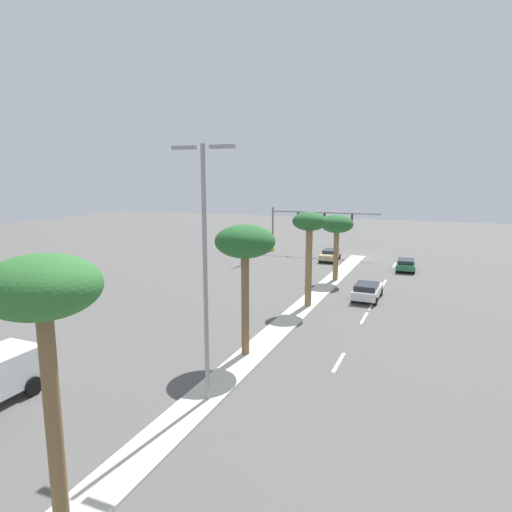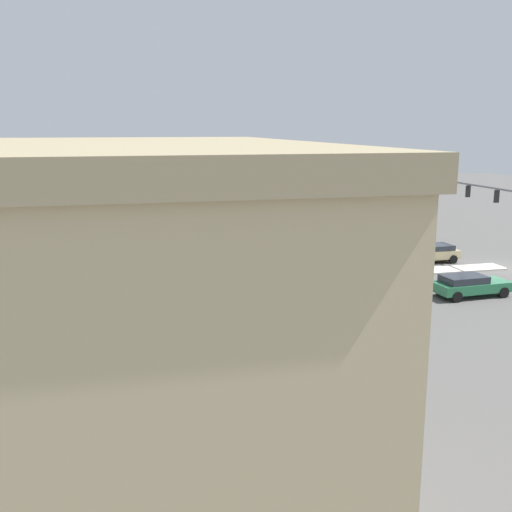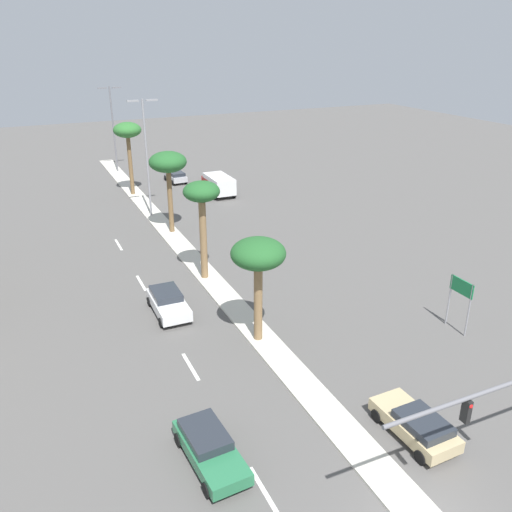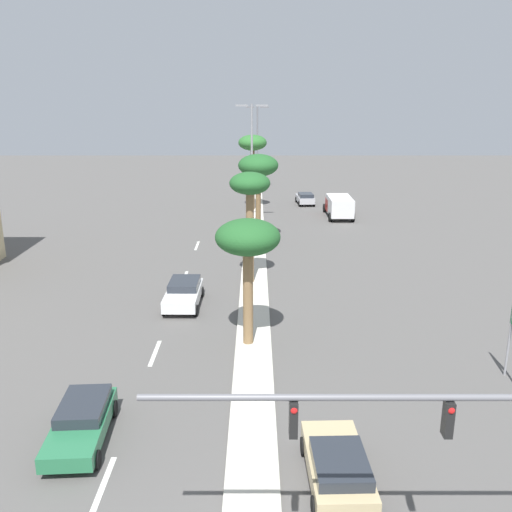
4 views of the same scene
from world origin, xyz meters
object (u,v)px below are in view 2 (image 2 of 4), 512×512
(traffic_signal_gantry, at_px, (444,200))
(commercial_building, at_px, (132,375))
(palm_tree_inboard, at_px, (157,188))
(sedan_white_center, at_px, (238,289))
(sedan_tan_rear, at_px, (430,253))
(sedan_green_near, at_px, (470,285))
(palm_tree_near, at_px, (310,198))
(directional_road_sign, at_px, (309,215))

(traffic_signal_gantry, distance_m, commercial_building, 42.36)
(traffic_signal_gantry, xyz_separation_m, palm_tree_inboard, (-8.19, 24.06, 2.36))
(palm_tree_inboard, height_order, sedan_white_center, palm_tree_inboard)
(traffic_signal_gantry, bearing_deg, sedan_white_center, 121.23)
(palm_tree_inboard, bearing_deg, sedan_tan_rear, -81.45)
(sedan_green_near, bearing_deg, sedan_tan_rear, -15.61)
(traffic_signal_gantry, bearing_deg, palm_tree_near, 119.48)
(palm_tree_near, bearing_deg, sedan_green_near, -126.76)
(commercial_building, distance_m, sedan_green_near, 27.85)
(sedan_green_near, bearing_deg, directional_road_sign, 12.82)
(sedan_white_center, bearing_deg, traffic_signal_gantry, -58.77)
(directional_road_sign, xyz_separation_m, palm_tree_inboard, (-11.64, 13.57, 3.71))
(sedan_tan_rear, distance_m, sedan_green_near, 9.34)
(traffic_signal_gantry, relative_size, sedan_tan_rear, 3.39)
(traffic_signal_gantry, xyz_separation_m, sedan_tan_rear, (-5.17, 3.97, -3.17))
(sedan_tan_rear, xyz_separation_m, sedan_white_center, (-6.97, 16.06, 0.05))
(commercial_building, distance_m, sedan_tan_rear, 36.07)
(palm_tree_near, height_order, sedan_green_near, palm_tree_near)
(sedan_green_near, bearing_deg, commercial_building, 132.67)
(palm_tree_near, bearing_deg, sedan_tan_rear, -73.98)
(traffic_signal_gantry, bearing_deg, directional_road_sign, 71.78)
(sedan_white_center, relative_size, sedan_green_near, 0.95)
(palm_tree_near, height_order, sedan_white_center, palm_tree_near)
(commercial_building, bearing_deg, palm_tree_near, -26.42)
(traffic_signal_gantry, xyz_separation_m, sedan_white_center, (-12.14, 20.03, -3.12))
(sedan_tan_rear, relative_size, sedan_white_center, 0.97)
(sedan_white_center, bearing_deg, sedan_green_near, -98.51)
(commercial_building, bearing_deg, traffic_signal_gantry, -39.15)
(sedan_green_near, bearing_deg, traffic_signal_gantry, -24.58)
(palm_tree_near, distance_m, sedan_tan_rear, 11.91)
(palm_tree_near, bearing_deg, palm_tree_inboard, 90.01)
(sedan_white_center, height_order, sedan_green_near, sedan_white_center)
(directional_road_sign, height_order, sedan_white_center, directional_road_sign)
(palm_tree_inboard, bearing_deg, commercial_building, 173.81)
(commercial_building, bearing_deg, directional_road_sign, -24.11)
(sedan_tan_rear, bearing_deg, traffic_signal_gantry, -37.51)
(commercial_building, height_order, sedan_tan_rear, commercial_building)
(sedan_tan_rear, height_order, sedan_green_near, sedan_tan_rear)
(traffic_signal_gantry, relative_size, palm_tree_near, 2.29)
(palm_tree_near, height_order, sedan_tan_rear, palm_tree_near)
(palm_tree_near, xyz_separation_m, sedan_tan_rear, (3.02, -10.52, -4.71))
(traffic_signal_gantry, distance_m, sedan_green_near, 15.90)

